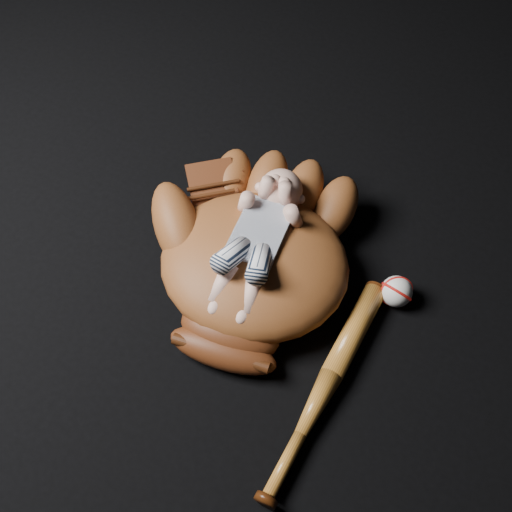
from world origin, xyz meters
name	(u,v)px	position (x,y,z in m)	size (l,w,h in m)	color
baseball_glove	(254,258)	(0.02, 0.04, 0.09)	(0.48, 0.55, 0.17)	brown
newborn_baby	(255,242)	(0.01, 0.05, 0.13)	(0.16, 0.35, 0.14)	#DCA38E
baseball_bat	(325,387)	(0.26, -0.11, 0.02)	(0.05, 0.49, 0.05)	#A2611F
baseball	(397,291)	(0.29, 0.15, 0.03)	(0.07, 0.07, 0.07)	silver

